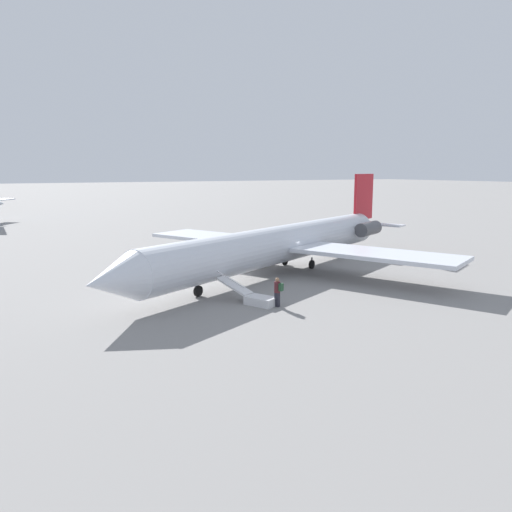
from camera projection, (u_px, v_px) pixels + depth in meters
ground_plane at (279, 273)px, 38.88m from camera, size 600.00×600.00×0.00m
airplane_main at (287, 243)px, 39.34m from camera, size 33.27×26.23×7.52m
boarding_stairs at (255, 298)px, 29.72m from camera, size 2.61×4.07×1.82m
passenger at (278, 290)px, 28.98m from camera, size 0.46×0.57×1.74m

